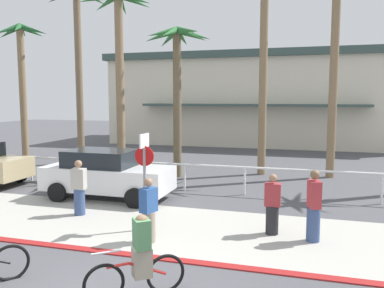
% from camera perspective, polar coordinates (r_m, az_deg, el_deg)
% --- Properties ---
extents(ground_plane, '(80.00, 80.00, 0.00)m').
position_cam_1_polar(ground_plane, '(16.33, 4.35, -5.74)').
color(ground_plane, '#4C4C51').
extents(sidewalk_strip, '(44.00, 4.00, 0.02)m').
position_cam_1_polar(sidewalk_strip, '(10.92, -2.14, -11.92)').
color(sidewalk_strip, '#ADAAA0').
rests_on(sidewalk_strip, ground).
extents(curb_paint, '(44.00, 0.24, 0.03)m').
position_cam_1_polar(curb_paint, '(9.16, -6.26, -15.64)').
color(curb_paint, maroon).
rests_on(curb_paint, ground).
extents(building_backdrop, '(22.33, 10.25, 6.76)m').
position_cam_1_polar(building_backdrop, '(32.26, 9.55, 6.33)').
color(building_backdrop, beige).
rests_on(building_backdrop, ground).
extents(rail_fence, '(24.98, 0.08, 1.04)m').
position_cam_1_polar(rail_fence, '(14.73, 3.16, -3.75)').
color(rail_fence, white).
rests_on(rail_fence, ground).
extents(stop_sign_bike_lane, '(0.52, 0.56, 2.56)m').
position_cam_1_polar(stop_sign_bike_lane, '(10.46, -6.76, -3.36)').
color(stop_sign_bike_lane, gray).
rests_on(stop_sign_bike_lane, ground).
extents(palm_tree_1, '(3.00, 2.98, 7.30)m').
position_cam_1_polar(palm_tree_1, '(23.01, -23.05, 10.47)').
color(palm_tree_1, '#846B4C').
rests_on(palm_tree_1, ground).
extents(palm_tree_2, '(3.20, 3.07, 9.11)m').
position_cam_1_polar(palm_tree_2, '(22.19, -15.93, 13.90)').
color(palm_tree_2, '#756047').
rests_on(palm_tree_2, ground).
extents(palm_tree_3, '(3.12, 3.14, 7.97)m').
position_cam_1_polar(palm_tree_3, '(17.95, -10.31, 14.14)').
color(palm_tree_3, '#846B4C').
rests_on(palm_tree_3, ground).
extents(palm_tree_4, '(2.97, 3.37, 6.51)m').
position_cam_1_polar(palm_tree_4, '(17.59, -2.11, 11.59)').
color(palm_tree_4, brown).
rests_on(palm_tree_4, ground).
extents(palm_tree_5, '(2.97, 3.61, 9.04)m').
position_cam_1_polar(palm_tree_5, '(18.65, 10.13, 16.56)').
color(palm_tree_5, '#846B4C').
rests_on(palm_tree_5, ground).
extents(palm_tree_6, '(3.13, 3.06, 9.22)m').
position_cam_1_polar(palm_tree_6, '(18.75, 19.76, 16.78)').
color(palm_tree_6, '#846B4C').
rests_on(palm_tree_6, ground).
extents(car_white_1, '(4.40, 2.02, 1.69)m').
position_cam_1_polar(car_white_1, '(14.19, -12.06, -4.16)').
color(car_white_1, white).
rests_on(car_white_1, ground).
extents(cyclist_red_0, '(1.47, 1.17, 1.50)m').
position_cam_1_polar(cyclist_red_0, '(7.32, -7.49, -15.78)').
color(cyclist_red_0, black).
rests_on(cyclist_red_0, ground).
extents(pedestrian_0, '(0.42, 0.35, 1.66)m').
position_cam_1_polar(pedestrian_0, '(12.39, -15.75, -6.32)').
color(pedestrian_0, '#384C7A').
rests_on(pedestrian_0, ground).
extents(pedestrian_1, '(0.39, 0.45, 1.77)m').
position_cam_1_polar(pedestrian_1, '(10.18, 16.92, -8.79)').
color(pedestrian_1, '#384C7A').
rests_on(pedestrian_1, ground).
extents(pedestrian_2, '(0.41, 0.33, 1.57)m').
position_cam_1_polar(pedestrian_2, '(10.48, 11.36, -8.79)').
color(pedestrian_2, '#232326').
rests_on(pedestrian_2, ground).
extents(pedestrian_3, '(0.41, 0.46, 1.58)m').
position_cam_1_polar(pedestrian_3, '(9.79, -6.18, -9.77)').
color(pedestrian_3, gray).
rests_on(pedestrian_3, ground).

